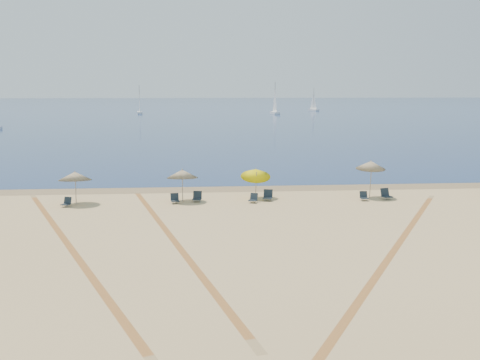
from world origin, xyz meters
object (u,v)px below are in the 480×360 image
object	(u,v)px
chair_6	(268,196)
chair_8	(386,194)
chair_7	(364,196)
umbrella_3	(256,173)
chair_4	(197,197)
sailboat_3	(314,104)
sailboat_1	(140,105)
sailboat_2	(275,104)
umbrella_1	(75,176)
umbrella_4	(371,165)
chair_2	(67,202)
chair_3	(175,199)
chair_5	(253,198)
umbrella_2	(182,174)

from	to	relation	value
chair_6	chair_8	bearing A→B (deg)	12.50
chair_7	umbrella_3	bearing A→B (deg)	170.69
chair_6	chair_8	size ratio (longest dim) A/B	1.00
chair_4	sailboat_3	size ratio (longest dim) A/B	0.10
sailboat_1	sailboat_2	size ratio (longest dim) A/B	0.91
chair_4	chair_7	distance (m)	11.35
sailboat_2	sailboat_3	distance (m)	28.57
umbrella_1	umbrella_4	world-z (taller)	umbrella_4
chair_2	chair_7	size ratio (longest dim) A/B	1.20
chair_4	chair_8	world-z (taller)	chair_8
umbrella_1	chair_3	distance (m)	6.70
umbrella_1	umbrella_4	bearing A→B (deg)	1.62
chair_5	sailboat_3	size ratio (longest dim) A/B	0.10
chair_2	sailboat_3	distance (m)	161.87
chair_5	sailboat_3	distance (m)	158.30
chair_4	umbrella_4	bearing A→B (deg)	12.80
sailboat_3	sailboat_1	bearing A→B (deg)	177.53
chair_3	chair_7	xyz separation A→B (m)	(12.82, -0.12, -0.02)
sailboat_2	umbrella_2	bearing A→B (deg)	-106.08
umbrella_1	chair_2	xyz separation A→B (m)	(-0.44, -0.83, -1.60)
umbrella_3	chair_8	world-z (taller)	umbrella_3
umbrella_1	chair_4	bearing A→B (deg)	0.68
umbrella_4	chair_3	size ratio (longest dim) A/B	3.71
chair_6	chair_7	bearing A→B (deg)	9.67
umbrella_1	sailboat_1	size ratio (longest dim) A/B	0.26
umbrella_2	chair_7	distance (m)	12.44
umbrella_2	chair_2	bearing A→B (deg)	-170.96
umbrella_2	chair_2	world-z (taller)	umbrella_2
sailboat_3	chair_2	bearing A→B (deg)	-127.73
chair_3	chair_6	world-z (taller)	chair_6
umbrella_3	sailboat_3	distance (m)	156.75
umbrella_4	chair_6	distance (m)	7.54
umbrella_3	sailboat_2	bearing A→B (deg)	81.02
chair_2	chair_8	world-z (taller)	chair_8
sailboat_3	chair_5	bearing A→B (deg)	-123.56
chair_7	chair_2	bearing A→B (deg)	-177.23
chair_7	sailboat_1	size ratio (longest dim) A/B	0.07
chair_5	chair_3	bearing A→B (deg)	-158.22
chair_6	umbrella_2	bearing A→B (deg)	-168.78
chair_7	sailboat_3	size ratio (longest dim) A/B	0.08
umbrella_2	chair_4	xyz separation A→B (m)	(0.97, -0.27, -1.56)
umbrella_1	sailboat_2	bearing A→B (deg)	75.99
umbrella_1	chair_7	size ratio (longest dim) A/B	3.61
sailboat_2	sailboat_1	bearing A→B (deg)	166.94
umbrella_3	sailboat_1	size ratio (longest dim) A/B	0.28
chair_3	chair_4	distance (m)	1.54
chair_2	chair_7	world-z (taller)	same
umbrella_4	sailboat_2	distance (m)	130.03
chair_2	chair_8	xyz separation A→B (m)	(21.40, 0.67, 0.06)
umbrella_1	sailboat_1	world-z (taller)	sailboat_1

